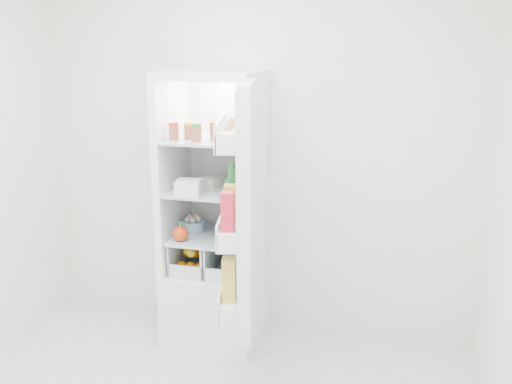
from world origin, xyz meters
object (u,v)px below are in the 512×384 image
(red_cabbage, at_px, (231,219))
(fridge_door, at_px, (243,212))
(refrigerator, at_px, (217,243))
(mushroom_bowl, at_px, (193,226))

(red_cabbage, height_order, fridge_door, fridge_door)
(fridge_door, bearing_deg, refrigerator, 18.01)
(refrigerator, xyz_separation_m, red_cabbage, (0.10, -0.00, 0.17))
(refrigerator, xyz_separation_m, fridge_door, (0.36, -0.63, 0.43))
(fridge_door, bearing_deg, mushroom_bowl, 29.06)
(refrigerator, height_order, red_cabbage, refrigerator)
(red_cabbage, bearing_deg, fridge_door, -67.33)
(refrigerator, relative_size, fridge_door, 1.38)
(refrigerator, distance_m, red_cabbage, 0.20)
(refrigerator, height_order, mushroom_bowl, refrigerator)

